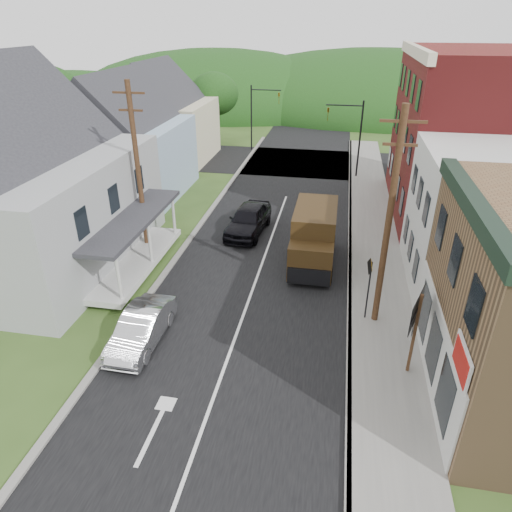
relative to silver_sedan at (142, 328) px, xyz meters
The scene contains 24 objects.
ground 3.65m from the silver_sedan, ahead, with size 120.00×120.00×0.00m, color #2D4719.
road 10.28m from the silver_sedan, 69.69° to the left, with size 9.00×90.00×0.02m, color black.
cross_road 26.86m from the silver_sedan, 82.38° to the left, with size 60.00×9.00×0.02m, color black.
sidewalk_right 12.16m from the silver_sedan, 38.84° to the left, with size 2.80×55.00×0.15m, color slate.
curb_right 11.14m from the silver_sedan, 43.21° to the left, with size 0.20×55.00×0.15m, color slate.
curb_left 7.72m from the silver_sedan, 98.14° to the left, with size 0.30×55.00×0.12m, color slate.
storefront_white 16.68m from the silver_sedan, 25.60° to the left, with size 8.00×7.00×6.50m, color silver.
storefront_red 22.71m from the silver_sedan, 48.20° to the left, with size 8.00×12.00×10.00m, color maroon.
house_gray 10.74m from the silver_sedan, 146.35° to the left, with size 10.20×12.24×8.35m.
house_blue 18.45m from the silver_sedan, 114.12° to the left, with size 7.14×8.16×7.28m.
house_cream 26.99m from the silver_sedan, 107.22° to the left, with size 7.14×8.16×7.28m.
utility_pole_right 10.46m from the silver_sedan, 18.80° to the left, with size 1.60×0.26×9.00m.
utility_pole_left 9.08m from the silver_sedan, 111.10° to the left, with size 1.60×0.26×9.00m.
traffic_signal_right 24.61m from the silver_sedan, 71.22° to the left, with size 2.87×0.20×6.00m.
traffic_signal_left 30.28m from the silver_sedan, 91.41° to the left, with size 2.87×0.20×6.00m.
tree_left_b 18.25m from the silver_sedan, 139.16° to the left, with size 4.80×4.80×6.94m.
tree_left_c 25.51m from the silver_sedan, 128.20° to the left, with size 5.80×5.80×8.41m.
tree_left_d 32.36m from the silver_sedan, 99.76° to the left, with size 4.80×4.80×6.94m.
forested_ridge 54.74m from the silver_sedan, 86.27° to the left, with size 90.00×30.00×16.00m, color #163610.
silver_sedan is the anchor object (origin of this frame).
dark_sedan 11.28m from the silver_sedan, 79.39° to the left, with size 1.97×4.90×1.67m, color black.
delivery_van 10.06m from the silver_sedan, 52.10° to the left, with size 2.20×5.29×2.95m.
route_sign_cluster 10.28m from the silver_sedan, ahead, with size 0.69×1.78×3.26m.
warning_sign 9.38m from the silver_sedan, 19.91° to the left, with size 0.20×0.78×2.87m.
Camera 1 is at (3.54, -13.13, 11.58)m, focal length 32.00 mm.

